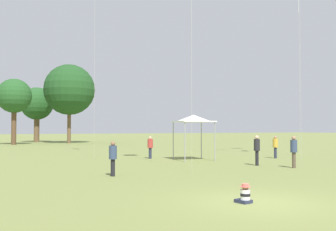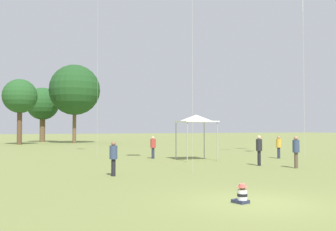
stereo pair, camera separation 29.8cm
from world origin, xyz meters
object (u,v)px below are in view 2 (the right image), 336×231
Objects in this scene: person_standing_1 at (259,148)px; distant_tree_1 at (75,90)px; person_standing_5 at (113,156)px; distant_tree_2 at (43,104)px; seated_toddler at (242,195)px; person_standing_4 at (153,146)px; distant_tree_0 at (20,97)px; canopy_tent at (196,119)px; person_standing_6 at (296,149)px; person_standing_3 at (279,145)px.

distant_tree_1 is (-2.72, 40.00, 6.85)m from person_standing_1.
distant_tree_2 is (2.86, 48.26, 5.13)m from person_standing_5.
seated_toddler is 17.29m from person_standing_4.
distant_tree_2 is at bearing 112.54° from person_standing_1.
distant_tree_0 is (-6.94, 30.17, 5.54)m from person_standing_4.
distant_tree_2 reaches higher than person_standing_4.
seated_toddler is at bearing 165.38° from person_standing_5.
canopy_tent is (-1.43, 5.06, 1.78)m from person_standing_1.
person_standing_6 is at bearing 150.46° from person_standing_4.
person_standing_1 is 0.20× the size of distant_tree_2.
person_standing_3 is 1.02× the size of person_standing_5.
seated_toddler is 0.33× the size of person_standing_6.
distant_tree_0 is at bearing -156.50° from person_standing_3.
canopy_tent is at bearing -74.47° from distant_tree_0.
person_standing_4 is 33.14m from distant_tree_1.
person_standing_1 is 40.67m from distant_tree_1.
canopy_tent is at bearing 165.50° from person_standing_4.
person_standing_1 is at bearing -86.11° from distant_tree_1.
distant_tree_2 is (-2.82, 39.40, 5.13)m from person_standing_4.
person_standing_5 is 0.90× the size of person_standing_6.
distant_tree_1 is at bearing 92.12° from canopy_tent.
distant_tree_1 reaches higher than seated_toddler.
seated_toddler is 0.33× the size of person_standing_1.
distant_tree_0 is 0.76× the size of distant_tree_1.
person_standing_6 is (0.93, -2.03, -0.01)m from person_standing_1.
person_standing_6 is at bearing 27.81° from seated_toddler.
person_standing_4 is 39.83m from distant_tree_2.
person_standing_4 is (-3.58, 7.62, -0.12)m from person_standing_1.
seated_toddler is at bearing -95.86° from distant_tree_1.
canopy_tent reaches higher than person_standing_5.
distant_tree_2 reaches higher than person_standing_6.
person_standing_1 reaches higher than person_standing_6.
distant_tree_0 is (-1.27, 39.03, 5.54)m from person_standing_5.
distant_tree_2 is at bearing -50.52° from person_standing_4.
distant_tree_2 reaches higher than person_standing_1.
person_standing_5 is 39.44m from distant_tree_0.
person_standing_3 is 44.85m from distant_tree_2.
person_standing_4 reaches higher than seated_toddler.
distant_tree_0 is (-9.10, 32.73, 3.64)m from canopy_tent.
distant_tree_2 is at bearing -166.27° from person_standing_3.
person_standing_4 is 10.65m from person_standing_6.
canopy_tent is 0.27× the size of distant_tree_1.
person_standing_6 reaches higher than seated_toddler.
person_standing_1 is at bearing -74.26° from canopy_tent.
distant_tree_1 is at bearing -34.36° from person_standing_5.
person_standing_1 reaches higher than person_standing_4.
person_standing_5 is at bearing -73.36° from person_standing_6.
person_standing_1 is 6.19m from person_standing_3.
person_standing_3 is 6.61m from canopy_tent.
canopy_tent is at bearing 54.48° from seated_toddler.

